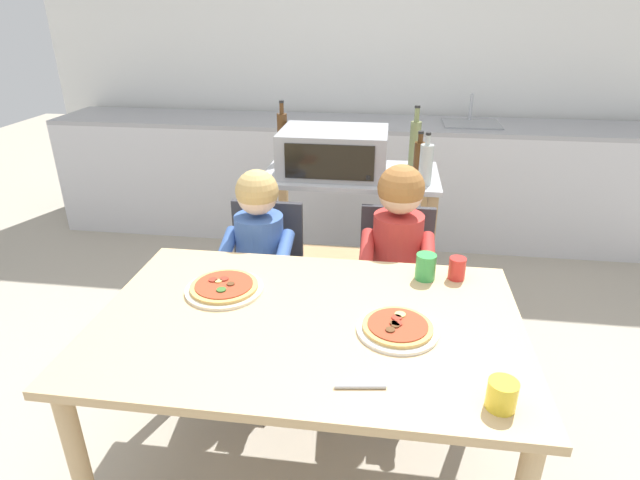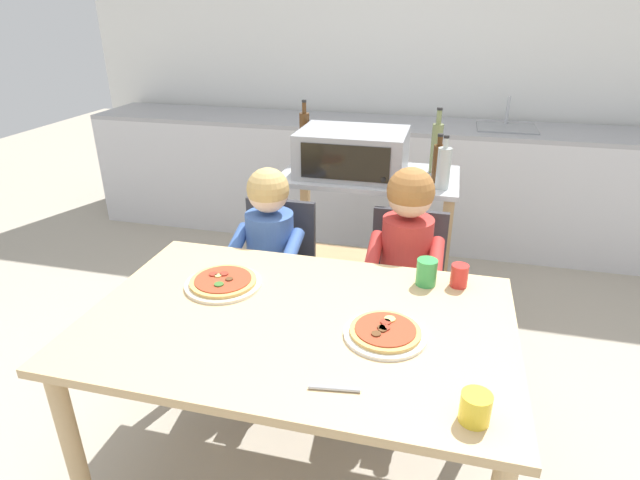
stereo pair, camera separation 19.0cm
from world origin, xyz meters
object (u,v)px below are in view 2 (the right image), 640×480
object	(u,v)px
bottle_clear_vinegar	(305,136)
bottle_squat_spirits	(438,162)
dining_chair_left	(276,272)
pizza_plate_cream	(223,282)
kitchen_island_cart	(368,226)
bottle_tall_green_wine	(443,168)
drinking_cup_red	(459,276)
toaster_oven	(353,152)
dining_table	(298,340)
serving_spoon	(334,389)
drinking_cup_yellow	(475,408)
child_in_blue_striped_shirt	(266,251)
drinking_cup_green	(427,272)
pizza_plate_white	(385,332)
dining_chair_right	(404,286)
bottle_brown_beer	(436,146)
child_in_red_shirt	(405,257)

from	to	relation	value
bottle_clear_vinegar	bottle_squat_spirits	bearing A→B (deg)	-16.40
dining_chair_left	pizza_plate_cream	world-z (taller)	dining_chair_left
kitchen_island_cart	bottle_tall_green_wine	distance (m)	0.57
dining_chair_left	bottle_squat_spirits	bearing A→B (deg)	30.94
dining_chair_left	drinking_cup_red	distance (m)	0.96
kitchen_island_cart	bottle_squat_spirits	distance (m)	0.53
toaster_oven	dining_table	size ratio (longest dim) A/B	0.39
serving_spoon	pizza_plate_cream	bearing A→B (deg)	138.93
drinking_cup_yellow	child_in_blue_striped_shirt	bearing A→B (deg)	133.41
drinking_cup_green	drinking_cup_yellow	bearing A→B (deg)	-76.53
dining_table	drinking_cup_green	distance (m)	0.54
bottle_squat_spirits	bottle_clear_vinegar	world-z (taller)	bottle_clear_vinegar
child_in_blue_striped_shirt	bottle_tall_green_wine	bearing A→B (deg)	31.46
bottle_clear_vinegar	dining_table	bearing A→B (deg)	-75.31
child_in_blue_striped_shirt	pizza_plate_white	xyz separation A→B (m)	(0.62, -0.63, 0.09)
drinking_cup_red	dining_chair_right	bearing A→B (deg)	119.36
kitchen_island_cart	dining_chair_left	xyz separation A→B (m)	(-0.37, -0.48, -0.09)
bottle_brown_beer	drinking_cup_red	distance (m)	1.00
bottle_clear_vinegar	dining_table	distance (m)	1.46
toaster_oven	drinking_cup_red	bearing A→B (deg)	-55.98
dining_table	bottle_clear_vinegar	bearing A→B (deg)	104.69
dining_chair_left	drinking_cup_red	bearing A→B (deg)	-23.75
bottle_brown_beer	drinking_cup_red	xyz separation A→B (m)	(0.15, -0.96, -0.23)
toaster_oven	dining_chair_left	distance (m)	0.73
bottle_brown_beer	bottle_tall_green_wine	distance (m)	0.27
pizza_plate_cream	pizza_plate_white	distance (m)	0.64
dining_table	drinking_cup_red	xyz separation A→B (m)	(0.51, 0.35, 0.13)
bottle_clear_vinegar	drinking_cup_yellow	bearing A→B (deg)	-61.77
drinking_cup_yellow	child_in_red_shirt	bearing A→B (deg)	105.28
toaster_oven	dining_chair_left	size ratio (longest dim) A/B	0.67
drinking_cup_red	serving_spoon	bearing A→B (deg)	-115.55
bottle_squat_spirits	serving_spoon	size ratio (longest dim) A/B	1.72
child_in_red_shirt	serving_spoon	size ratio (longest dim) A/B	7.47
dining_chair_left	child_in_red_shirt	bearing A→B (deg)	-8.93
drinking_cup_red	drinking_cup_yellow	world-z (taller)	drinking_cup_red
child_in_red_shirt	kitchen_island_cart	bearing A→B (deg)	113.49
bottle_squat_spirits	bottle_clear_vinegar	bearing A→B (deg)	163.60
bottle_brown_beer	bottle_clear_vinegar	distance (m)	0.73
drinking_cup_red	serving_spoon	xyz separation A→B (m)	(-0.32, -0.66, -0.04)
kitchen_island_cart	pizza_plate_white	world-z (taller)	kitchen_island_cart
bottle_brown_beer	child_in_blue_striped_shirt	world-z (taller)	bottle_brown_beer
drinking_cup_green	kitchen_island_cart	bearing A→B (deg)	112.14
bottle_tall_green_wine	bottle_clear_vinegar	distance (m)	0.83
toaster_oven	dining_chair_right	distance (m)	0.75
dining_table	child_in_blue_striped_shirt	world-z (taller)	child_in_blue_striped_shirt
bottle_brown_beer	bottle_squat_spirits	size ratio (longest dim) A/B	1.39
pizza_plate_cream	toaster_oven	bearing A→B (deg)	75.08
dining_chair_right	drinking_cup_green	distance (m)	0.51
dining_chair_left	drinking_cup_green	bearing A→B (deg)	-28.14
dining_chair_right	toaster_oven	bearing A→B (deg)	127.73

